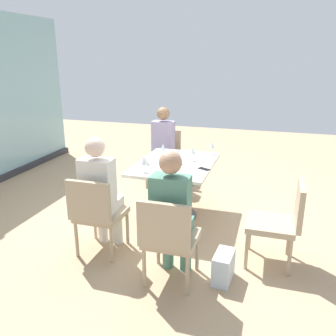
# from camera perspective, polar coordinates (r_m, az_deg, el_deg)

# --- Properties ---
(ground_plane) EXTENTS (12.00, 12.00, 0.00)m
(ground_plane) POSITION_cam_1_polar(r_m,az_deg,el_deg) (4.70, 1.18, -7.68)
(ground_plane) COLOR tan
(dining_table_main) EXTENTS (1.25, 0.93, 0.73)m
(dining_table_main) POSITION_cam_1_polar(r_m,az_deg,el_deg) (4.49, 1.22, -1.33)
(dining_table_main) COLOR silver
(dining_table_main) RESTS_ON ground_plane
(chair_far_right) EXTENTS (0.50, 0.46, 0.87)m
(chair_far_right) POSITION_cam_1_polar(r_m,az_deg,el_deg) (5.70, -0.61, 2.25)
(chair_far_right) COLOR tan
(chair_far_right) RESTS_ON ground_plane
(chair_side_end) EXTENTS (0.50, 0.46, 0.87)m
(chair_side_end) POSITION_cam_1_polar(r_m,az_deg,el_deg) (3.17, 0.12, -10.91)
(chair_side_end) COLOR tan
(chair_side_end) RESTS_ON ground_plane
(chair_far_left) EXTENTS (0.50, 0.46, 0.87)m
(chair_far_left) POSITION_cam_1_polar(r_m,az_deg,el_deg) (3.71, -11.44, -6.87)
(chair_far_left) COLOR tan
(chair_far_left) RESTS_ON ground_plane
(chair_front_left) EXTENTS (0.46, 0.50, 0.87)m
(chair_front_left) POSITION_cam_1_polar(r_m,az_deg,el_deg) (3.66, 17.86, -7.76)
(chair_front_left) COLOR tan
(chair_front_left) RESTS_ON ground_plane
(person_far_right) EXTENTS (0.39, 0.34, 1.26)m
(person_far_right) POSITION_cam_1_polar(r_m,az_deg,el_deg) (5.55, -0.95, 3.99)
(person_far_right) COLOR #9E93B7
(person_far_right) RESTS_ON ground_plane
(person_side_end) EXTENTS (0.39, 0.34, 1.26)m
(person_side_end) POSITION_cam_1_polar(r_m,az_deg,el_deg) (3.17, 0.70, -6.78)
(person_side_end) COLOR #4C7F6B
(person_side_end) RESTS_ON ground_plane
(person_far_left) EXTENTS (0.39, 0.34, 1.26)m
(person_far_left) POSITION_cam_1_polar(r_m,az_deg,el_deg) (3.72, -10.84, -3.35)
(person_far_left) COLOR silver
(person_far_left) RESTS_ON ground_plane
(wine_glass_0) EXTENTS (0.07, 0.07, 0.18)m
(wine_glass_0) POSITION_cam_1_polar(r_m,az_deg,el_deg) (4.05, -3.91, 1.11)
(wine_glass_0) COLOR silver
(wine_glass_0) RESTS_ON dining_table_main
(wine_glass_1) EXTENTS (0.07, 0.07, 0.18)m
(wine_glass_1) POSITION_cam_1_polar(r_m,az_deg,el_deg) (4.50, 4.01, 2.82)
(wine_glass_1) COLOR silver
(wine_glass_1) RESTS_ON dining_table_main
(wine_glass_2) EXTENTS (0.07, 0.07, 0.18)m
(wine_glass_2) POSITION_cam_1_polar(r_m,az_deg,el_deg) (4.39, 1.64, 2.45)
(wine_glass_2) COLOR silver
(wine_glass_2) RESTS_ON dining_table_main
(wine_glass_3) EXTENTS (0.07, 0.07, 0.18)m
(wine_glass_3) POSITION_cam_1_polar(r_m,az_deg,el_deg) (4.64, -0.81, 3.31)
(wine_glass_3) COLOR silver
(wine_glass_3) RESTS_ON dining_table_main
(wine_glass_4) EXTENTS (0.07, 0.07, 0.18)m
(wine_glass_4) POSITION_cam_1_polar(r_m,az_deg,el_deg) (4.25, 0.99, 1.96)
(wine_glass_4) COLOR silver
(wine_glass_4) RESTS_ON dining_table_main
(wine_glass_5) EXTENTS (0.07, 0.07, 0.18)m
(wine_glass_5) POSITION_cam_1_polar(r_m,az_deg,el_deg) (4.82, 7.06, 3.73)
(wine_glass_5) COLOR silver
(wine_glass_5) RESTS_ON dining_table_main
(coffee_cup) EXTENTS (0.08, 0.08, 0.09)m
(coffee_cup) POSITION_cam_1_polar(r_m,az_deg,el_deg) (4.38, -3.55, 1.24)
(coffee_cup) COLOR white
(coffee_cup) RESTS_ON dining_table_main
(cell_phone_on_table) EXTENTS (0.13, 0.16, 0.01)m
(cell_phone_on_table) POSITION_cam_1_polar(r_m,az_deg,el_deg) (4.20, 5.83, -0.14)
(cell_phone_on_table) COLOR black
(cell_phone_on_table) RESTS_ON dining_table_main
(handbag_0) EXTENTS (0.32, 0.19, 0.28)m
(handbag_0) POSITION_cam_1_polar(r_m,az_deg,el_deg) (5.83, 3.44, -1.08)
(handbag_0) COLOR #232328
(handbag_0) RESTS_ON ground_plane
(handbag_1) EXTENTS (0.31, 0.18, 0.28)m
(handbag_1) POSITION_cam_1_polar(r_m,az_deg,el_deg) (3.45, 8.94, -15.51)
(handbag_1) COLOR silver
(handbag_1) RESTS_ON ground_plane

